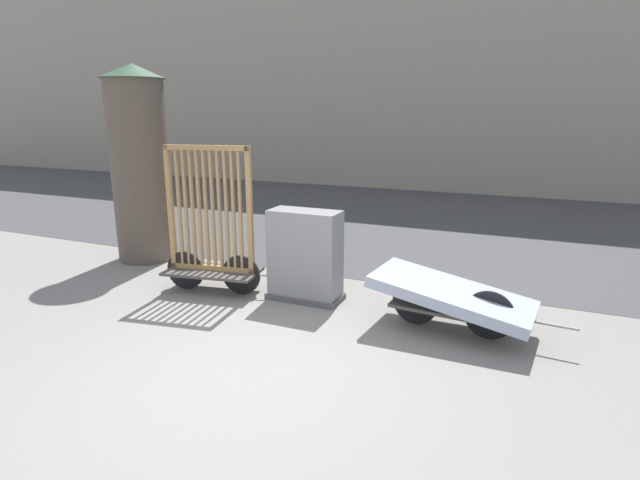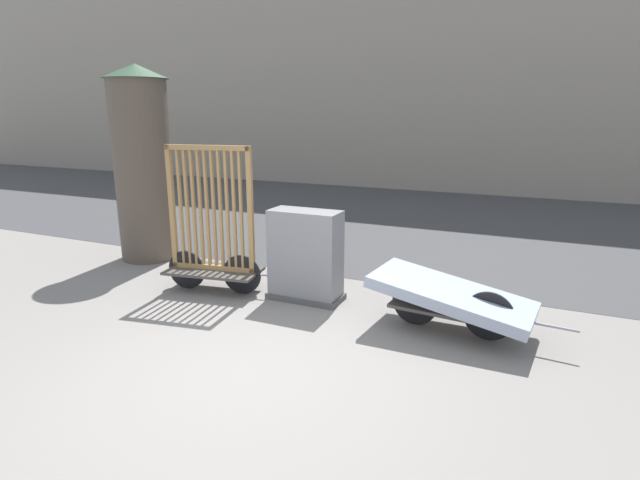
{
  "view_description": "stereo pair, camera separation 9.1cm",
  "coord_description": "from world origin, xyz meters",
  "px_view_note": "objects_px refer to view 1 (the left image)",
  "views": [
    {
      "loc": [
        2.51,
        -3.89,
        2.56
      ],
      "look_at": [
        0.0,
        1.86,
        0.96
      ],
      "focal_mm": 28.0,
      "sensor_mm": 36.0,
      "label": 1
    },
    {
      "loc": [
        2.6,
        -3.85,
        2.56
      ],
      "look_at": [
        0.0,
        1.86,
        0.96
      ],
      "focal_mm": 28.0,
      "sensor_mm": 36.0,
      "label": 2
    }
  ],
  "objects_px": {
    "bike_cart_with_mattress": "(452,297)",
    "advertising_column": "(140,163)",
    "bike_cart_with_bedframe": "(211,241)",
    "utility_cabinet": "(305,259)"
  },
  "relations": [
    {
      "from": "bike_cart_with_mattress",
      "to": "advertising_column",
      "type": "relative_size",
      "value": 0.7
    },
    {
      "from": "bike_cart_with_bedframe",
      "to": "bike_cart_with_mattress",
      "type": "height_order",
      "value": "bike_cart_with_bedframe"
    },
    {
      "from": "advertising_column",
      "to": "bike_cart_with_bedframe",
      "type": "bearing_deg",
      "value": -24.71
    },
    {
      "from": "utility_cabinet",
      "to": "advertising_column",
      "type": "bearing_deg",
      "value": 168.39
    },
    {
      "from": "bike_cart_with_bedframe",
      "to": "utility_cabinet",
      "type": "height_order",
      "value": "bike_cart_with_bedframe"
    },
    {
      "from": "utility_cabinet",
      "to": "bike_cart_with_mattress",
      "type": "bearing_deg",
      "value": -7.28
    },
    {
      "from": "utility_cabinet",
      "to": "advertising_column",
      "type": "height_order",
      "value": "advertising_column"
    },
    {
      "from": "bike_cart_with_bedframe",
      "to": "bike_cart_with_mattress",
      "type": "bearing_deg",
      "value": -9.56
    },
    {
      "from": "bike_cart_with_bedframe",
      "to": "bike_cart_with_mattress",
      "type": "relative_size",
      "value": 0.9
    },
    {
      "from": "bike_cart_with_bedframe",
      "to": "utility_cabinet",
      "type": "bearing_deg",
      "value": 1.3
    }
  ]
}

